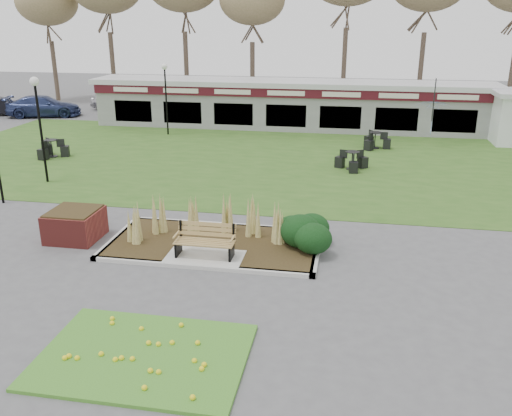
% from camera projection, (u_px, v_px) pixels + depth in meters
% --- Properties ---
extents(ground, '(100.00, 100.00, 0.00)m').
position_uv_depth(ground, '(204.00, 262.00, 15.33)').
color(ground, '#515154').
rests_on(ground, ground).
extents(lawn, '(34.00, 16.00, 0.02)m').
position_uv_depth(lawn, '(269.00, 159.00, 26.46)').
color(lawn, '#2E561B').
rests_on(lawn, ground).
extents(flower_bed, '(4.20, 3.00, 0.16)m').
position_uv_depth(flower_bed, '(144.00, 355.00, 11.04)').
color(flower_bed, '#417621').
rests_on(flower_bed, ground).
extents(planting_bed, '(6.75, 3.40, 1.27)m').
position_uv_depth(planting_bed, '(256.00, 236.00, 16.25)').
color(planting_bed, '#2F2113').
rests_on(planting_bed, ground).
extents(park_bench, '(1.70, 0.66, 0.93)m').
position_uv_depth(park_bench, '(205.00, 240.00, 15.36)').
color(park_bench, tan).
rests_on(park_bench, ground).
extents(brick_planter, '(1.50, 1.50, 0.95)m').
position_uv_depth(brick_planter, '(75.00, 224.00, 16.83)').
color(brick_planter, maroon).
rests_on(brick_planter, ground).
extents(food_pavilion, '(24.60, 3.40, 2.90)m').
position_uv_depth(food_pavilion, '(289.00, 104.00, 33.36)').
color(food_pavilion, gray).
rests_on(food_pavilion, ground).
extents(lamp_post_mid_left, '(0.36, 0.36, 4.34)m').
position_uv_depth(lamp_post_mid_left, '(38.00, 107.00, 21.71)').
color(lamp_post_mid_left, black).
rests_on(lamp_post_mid_left, ground).
extents(lamp_post_far_left, '(0.34, 0.34, 4.06)m').
position_uv_depth(lamp_post_far_left, '(165.00, 83.00, 30.92)').
color(lamp_post_far_left, black).
rests_on(lamp_post_far_left, ground).
extents(bistro_set_a, '(1.58, 1.52, 0.85)m').
position_uv_depth(bistro_set_a, '(52.00, 151.00, 26.70)').
color(bistro_set_a, black).
rests_on(bistro_set_a, ground).
extents(bistro_set_b, '(1.54, 1.42, 0.82)m').
position_uv_depth(bistro_set_b, '(352.00, 163.00, 24.52)').
color(bistro_set_b, black).
rests_on(bistro_set_b, ground).
extents(bistro_set_c, '(1.40, 1.60, 0.85)m').
position_uv_depth(bistro_set_c, '(375.00, 143.00, 28.45)').
color(bistro_set_c, black).
rests_on(bistro_set_c, ground).
extents(patio_umbrella, '(2.58, 2.61, 2.50)m').
position_uv_depth(patio_umbrella, '(432.00, 118.00, 28.25)').
color(patio_umbrella, black).
rests_on(patio_umbrella, ground).
extents(car_silver, '(4.24, 2.23, 1.38)m').
position_uv_depth(car_silver, '(118.00, 101.00, 39.93)').
color(car_silver, '#ABAAAF').
rests_on(car_silver, ground).
extents(car_black, '(3.97, 2.72, 1.24)m').
position_uv_depth(car_black, '(1.00, 106.00, 38.01)').
color(car_black, black).
rests_on(car_black, ground).
extents(car_blue, '(5.29, 3.34, 1.43)m').
position_uv_depth(car_blue, '(44.00, 106.00, 37.43)').
color(car_blue, navy).
rests_on(car_blue, ground).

